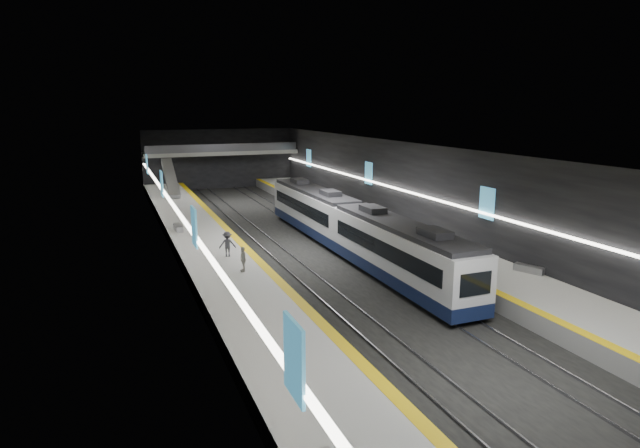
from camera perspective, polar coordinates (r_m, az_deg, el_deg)
name	(u,v)px	position (r m, az deg, el deg)	size (l,w,h in m)	color
ground	(311,252)	(41.39, -0.97, -2.98)	(70.00, 70.00, 0.00)	black
ceiling	(311,148)	(40.01, -1.01, 8.14)	(20.00, 70.00, 0.04)	beige
wall_left	(175,210)	(38.20, -15.16, 1.44)	(0.04, 70.00, 8.00)	black
wall_right	(424,193)	(44.97, 11.04, 3.26)	(0.04, 70.00, 8.00)	black
wall_back	(219,159)	(74.02, -10.68, 6.83)	(20.00, 0.04, 8.00)	black
platform_left	(214,255)	(39.34, -11.26, -3.29)	(5.00, 70.00, 1.00)	slate
tile_surface_left	(214,248)	(39.21, -11.29, -2.58)	(5.00, 70.00, 0.02)	#B3B3AD
tactile_strip_left	(244,245)	(39.63, -8.16, -2.28)	(0.60, 70.00, 0.02)	yellow
platform_right	(396,237)	(44.38, 8.13, -1.37)	(5.00, 70.00, 1.00)	slate
tile_surface_right	(396,231)	(44.27, 8.15, -0.73)	(5.00, 70.00, 0.02)	#B3B3AD
tactile_strip_right	(372,233)	(43.23, 5.61, -0.97)	(0.60, 70.00, 0.02)	yellow
rails	(311,251)	(41.38, -0.97, -2.90)	(6.52, 70.00, 0.12)	gray
train	(349,226)	(40.34, 3.16, -0.19)	(2.69, 30.04, 3.60)	#101A3C
ad_posters	(306,192)	(41.35, -1.48, 3.39)	(19.94, 53.50, 2.20)	#439FC9
cove_light_left	(179,213)	(38.26, -14.85, 1.16)	(0.25, 68.60, 0.12)	white
cove_light_right	(422,196)	(44.90, 10.81, 2.99)	(0.25, 68.60, 0.12)	white
mezzanine_bridge	(222,153)	(71.90, -10.39, 7.51)	(20.00, 3.00, 1.50)	gray
escalator	(170,178)	(64.18, -15.66, 4.75)	(1.20, 8.00, 0.60)	#99999E
bench_left_far	(178,228)	(45.47, -14.89, -0.39)	(0.53, 1.91, 0.47)	#99999E
bench_right_near	(529,269)	(35.38, 21.41, -4.51)	(0.51, 1.83, 0.45)	#99999E
bench_right_far	(310,185)	(67.56, -1.12, 4.16)	(0.56, 2.00, 0.49)	#99999E
passenger_right_a	(405,231)	(41.00, 9.01, -0.69)	(0.58, 0.38, 1.59)	#D45B4F
passenger_right_b	(461,251)	(36.01, 14.84, -2.85)	(0.75, 0.58, 1.54)	teal
passenger_left_a	(243,259)	(33.38, -8.21, -3.74)	(0.92, 0.38, 1.57)	beige
passenger_left_b	(227,244)	(36.79, -9.85, -2.14)	(1.12, 0.64, 1.73)	#44434C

